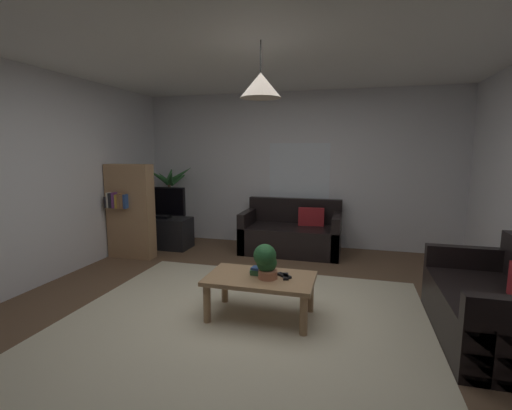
{
  "coord_description": "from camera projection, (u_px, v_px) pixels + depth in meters",
  "views": [
    {
      "loc": [
        0.95,
        -3.19,
        1.6
      ],
      "look_at": [
        0.0,
        0.3,
        1.05
      ],
      "focal_mm": 25.25,
      "sensor_mm": 36.0,
      "label": 1
    }
  ],
  "objects": [
    {
      "name": "book_on_table_1",
      "position": [
        257.0,
        271.0,
        3.49
      ],
      "size": [
        0.15,
        0.11,
        0.03
      ],
      "primitive_type": "cube",
      "rotation": [
        0.0,
        0.0,
        0.19
      ],
      "color": "#387247",
      "rests_on": "coffee_table"
    },
    {
      "name": "rug",
      "position": [
        242.0,
        324.0,
        3.34
      ],
      "size": [
        3.39,
        3.06,
        0.01
      ],
      "primitive_type": "cube",
      "color": "beige",
      "rests_on": "ground"
    },
    {
      "name": "book_on_table_2",
      "position": [
        258.0,
        268.0,
        3.48
      ],
      "size": [
        0.14,
        0.11,
        0.02
      ],
      "primitive_type": "cube",
      "rotation": [
        0.0,
        0.0,
        -0.12
      ],
      "color": "#2D4C8C",
      "rests_on": "coffee_table"
    },
    {
      "name": "wall_left",
      "position": [
        22.0,
        180.0,
        4.02
      ],
      "size": [
        0.06,
        5.56,
        2.55
      ],
      "primitive_type": "cube",
      "color": "silver",
      "rests_on": "ground"
    },
    {
      "name": "ceiling",
      "position": [
        247.0,
        40.0,
        3.14
      ],
      "size": [
        5.22,
        5.56,
        0.02
      ],
      "primitive_type": "cube",
      "color": "white"
    },
    {
      "name": "tv",
      "position": [
        162.0,
        202.0,
        5.86
      ],
      "size": [
        0.82,
        0.16,
        0.51
      ],
      "color": "black",
      "rests_on": "tv_stand"
    },
    {
      "name": "remote_on_table_0",
      "position": [
        284.0,
        276.0,
        3.43
      ],
      "size": [
        0.16,
        0.14,
        0.02
      ],
      "primitive_type": "cube",
      "rotation": [
        0.0,
        0.0,
        4.06
      ],
      "color": "black",
      "rests_on": "coffee_table"
    },
    {
      "name": "bookshelf_corner",
      "position": [
        130.0,
        211.0,
        5.34
      ],
      "size": [
        0.7,
        0.31,
        1.4
      ],
      "color": "#A87F56",
      "rests_on": "ground"
    },
    {
      "name": "window_pane",
      "position": [
        299.0,
        172.0,
        5.97
      ],
      "size": [
        1.0,
        0.01,
        0.95
      ],
      "primitive_type": "cube",
      "color": "white"
    },
    {
      "name": "floor",
      "position": [
        248.0,
        316.0,
        3.53
      ],
      "size": [
        5.22,
        5.56,
        0.02
      ],
      "primitive_type": "cube",
      "color": "brown",
      "rests_on": "ground"
    },
    {
      "name": "coffee_table",
      "position": [
        260.0,
        283.0,
        3.44
      ],
      "size": [
        1.02,
        0.6,
        0.41
      ],
      "color": "#A87F56",
      "rests_on": "ground"
    },
    {
      "name": "potted_palm_corner",
      "position": [
        170.0,
        204.0,
        6.39
      ],
      "size": [
        0.82,
        0.86,
        1.35
      ],
      "color": "#4C4C51",
      "rests_on": "ground"
    },
    {
      "name": "potted_plant_on_table",
      "position": [
        266.0,
        260.0,
        3.38
      ],
      "size": [
        0.23,
        0.22,
        0.33
      ],
      "color": "#B77051",
      "rests_on": "coffee_table"
    },
    {
      "name": "wall_back",
      "position": [
        295.0,
        170.0,
        6.01
      ],
      "size": [
        5.34,
        0.06,
        2.55
      ],
      "primitive_type": "cube",
      "color": "silver",
      "rests_on": "ground"
    },
    {
      "name": "couch_under_window",
      "position": [
        292.0,
        235.0,
        5.68
      ],
      "size": [
        1.52,
        0.81,
        0.82
      ],
      "color": "black",
      "rests_on": "ground"
    },
    {
      "name": "tv_stand",
      "position": [
        164.0,
        233.0,
        5.96
      ],
      "size": [
        0.9,
        0.44,
        0.5
      ],
      "primitive_type": "cube",
      "color": "black",
      "rests_on": "ground"
    },
    {
      "name": "remote_on_table_1",
      "position": [
        286.0,
        276.0,
        3.41
      ],
      "size": [
        0.08,
        0.17,
        0.02
      ],
      "primitive_type": "cube",
      "rotation": [
        0.0,
        0.0,
        0.2
      ],
      "color": "black",
      "rests_on": "coffee_table"
    },
    {
      "name": "book_on_table_0",
      "position": [
        258.0,
        273.0,
        3.5
      ],
      "size": [
        0.13,
        0.12,
        0.03
      ],
      "primitive_type": "cube",
      "rotation": [
        0.0,
        0.0,
        -0.08
      ],
      "color": "#387247",
      "rests_on": "coffee_table"
    },
    {
      "name": "pendant_lamp",
      "position": [
        261.0,
        85.0,
        3.17
      ],
      "size": [
        0.37,
        0.37,
        0.49
      ],
      "color": "black"
    },
    {
      "name": "couch_right_side",
      "position": [
        496.0,
        310.0,
        3.01
      ],
      "size": [
        0.81,
        1.45,
        0.82
      ],
      "rotation": [
        0.0,
        0.0,
        -1.57
      ],
      "color": "black",
      "rests_on": "ground"
    }
  ]
}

